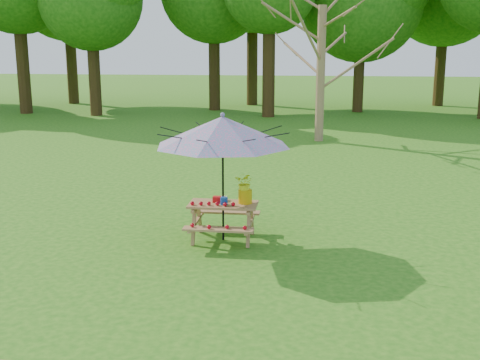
# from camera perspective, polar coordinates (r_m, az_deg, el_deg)

# --- Properties ---
(ground) EXTENTS (120.00, 120.00, 0.00)m
(ground) POSITION_cam_1_polar(r_m,az_deg,el_deg) (9.31, -16.80, -9.26)
(ground) COLOR #216513
(ground) RESTS_ON ground
(picnic_table) EXTENTS (1.20, 1.32, 0.67)m
(picnic_table) POSITION_cam_1_polar(r_m,az_deg,el_deg) (10.67, -1.61, -4.01)
(picnic_table) COLOR #A5734A
(picnic_table) RESTS_ON ground
(patio_umbrella) EXTENTS (2.78, 2.78, 2.27)m
(patio_umbrella) POSITION_cam_1_polar(r_m,az_deg,el_deg) (10.32, -1.66, 4.65)
(patio_umbrella) COLOR black
(patio_umbrella) RESTS_ON ground
(produce_bins) EXTENTS (0.29, 0.41, 0.13)m
(produce_bins) POSITION_cam_1_polar(r_m,az_deg,el_deg) (10.61, -1.77, -1.89)
(produce_bins) COLOR red
(produce_bins) RESTS_ON picnic_table
(tomatoes_row) EXTENTS (0.77, 0.13, 0.07)m
(tomatoes_row) POSITION_cam_1_polar(r_m,az_deg,el_deg) (10.42, -2.58, -2.27)
(tomatoes_row) COLOR red
(tomatoes_row) RESTS_ON picnic_table
(flower_bucket) EXTENTS (0.40, 0.38, 0.55)m
(flower_bucket) POSITION_cam_1_polar(r_m,az_deg,el_deg) (10.51, 0.50, -0.66)
(flower_bucket) COLOR #DCA90B
(flower_bucket) RESTS_ON picnic_table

